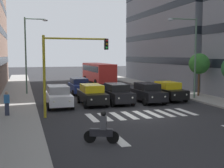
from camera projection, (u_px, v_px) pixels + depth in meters
ground_plane at (141, 114)px, 20.67m from camera, size 180.00×180.00×0.00m
sidewalk_right at (14, 121)px, 18.15m from camera, size 3.18×90.00×0.15m
crosswalk_markings at (141, 114)px, 20.67m from camera, size 7.65×2.80×0.01m
lane_arrow_1 at (119, 140)px, 14.41m from camera, size 0.50×2.20×0.01m
car_0 at (168, 91)px, 27.15m from camera, size 2.02×4.44×1.72m
car_1 at (148, 93)px, 25.88m from camera, size 2.02×4.44×1.72m
car_2 at (117, 93)px, 25.31m from camera, size 2.02×4.44×1.72m
car_3 at (92, 94)px, 24.61m from camera, size 2.02×4.44×1.72m
car_4 at (58, 96)px, 23.63m from camera, size 2.02×4.44×1.72m
car_row2_0 at (79, 86)px, 31.55m from camera, size 2.02×4.44×1.72m
bus_behind_traffic at (98, 71)px, 42.61m from camera, size 2.78×10.50×3.00m
motorcycle_with_rider at (102, 130)px, 13.86m from camera, size 1.61×0.75×1.57m
traffic_light_gantry at (64, 62)px, 19.63m from camera, size 4.50×0.36×5.50m
street_lamp_left at (191, 50)px, 27.20m from camera, size 3.04×0.28×7.49m
street_lamp_right at (29, 48)px, 30.53m from camera, size 2.43×0.28×7.96m
street_tree_1 at (199, 64)px, 29.00m from camera, size 2.06×2.06×4.23m
pedestrian_waiting at (7, 103)px, 19.58m from camera, size 0.36×0.24×1.63m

